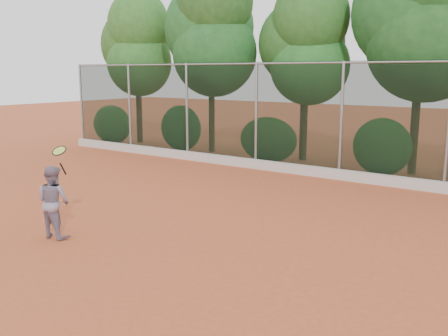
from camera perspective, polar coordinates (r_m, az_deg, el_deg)
The scene contains 6 objects.
ground at distance 9.75m, azimuth -3.47°, elevation -8.15°, with size 80.00×80.00×0.00m, color #B6502B.
concrete_curb at distance 15.42m, azimuth 12.75°, elevation -0.69°, with size 24.00×0.20×0.30m, color beige.
tennis_player at distance 10.22m, azimuth -18.89°, elevation -3.66°, with size 0.69×0.54×1.42m, color gray.
chainlink_fence at distance 15.34m, azimuth 13.28°, elevation 5.69°, with size 24.09×0.09×3.50m.
foliage_backdrop at distance 17.37m, azimuth 14.54°, elevation 14.62°, with size 23.70×3.63×7.55m.
tennis_racket at distance 9.69m, azimuth -18.27°, elevation 1.66°, with size 0.34×0.32×0.56m.
Camera 1 is at (5.85, -7.12, 3.18)m, focal length 40.00 mm.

